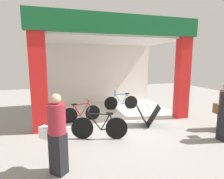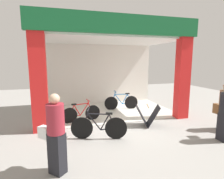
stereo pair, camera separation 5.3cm
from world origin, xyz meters
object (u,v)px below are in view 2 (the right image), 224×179
(bicycle_inside_0, at_px, (81,113))
(pedestrian_2, at_px, (55,133))
(bicycle_inside_1, at_px, (121,102))
(sandwich_board_sign, at_px, (147,116))
(bicycle_parked_0, at_px, (99,127))

(bicycle_inside_0, height_order, pedestrian_2, pedestrian_2)
(bicycle_inside_1, distance_m, pedestrian_2, 5.25)
(sandwich_board_sign, bearing_deg, bicycle_inside_1, 94.38)
(bicycle_inside_0, height_order, sandwich_board_sign, bicycle_inside_0)
(bicycle_inside_1, relative_size, sandwich_board_sign, 1.68)
(bicycle_inside_0, relative_size, bicycle_parked_0, 0.92)
(bicycle_parked_0, relative_size, sandwich_board_sign, 1.67)
(bicycle_parked_0, xyz_separation_m, pedestrian_2, (-1.19, -1.40, 0.50))
(bicycle_parked_0, relative_size, pedestrian_2, 0.96)
(bicycle_inside_1, xyz_separation_m, sandwich_board_sign, (0.18, -2.34, 0.02))
(pedestrian_2, bearing_deg, bicycle_inside_0, 74.53)
(bicycle_inside_1, distance_m, bicycle_parked_0, 3.40)
(bicycle_inside_0, bearing_deg, pedestrian_2, -105.47)
(sandwich_board_sign, xyz_separation_m, pedestrian_2, (-3.08, -1.99, 0.50))
(bicycle_inside_1, height_order, pedestrian_2, pedestrian_2)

